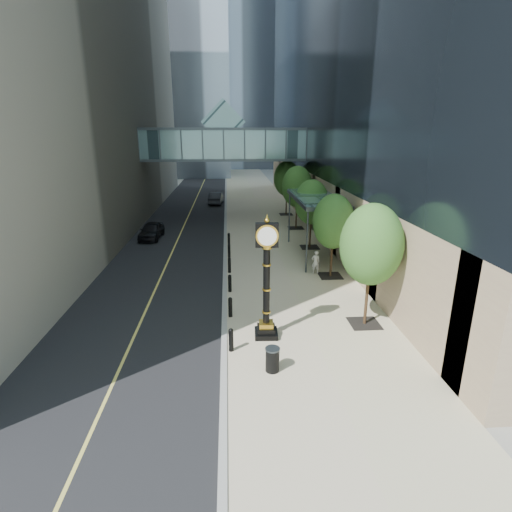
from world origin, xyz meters
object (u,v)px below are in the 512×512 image
Objects in this scene: street_clock at (266,287)px; car_near at (151,231)px; pedestrian at (316,262)px; trash_bin at (272,360)px; car_far at (216,198)px.

car_near is at bearing 117.44° from street_clock.
pedestrian is (3.90, 7.89, -1.55)m from street_clock.
trash_bin is 0.22× the size of car_near.
trash_bin is 37.05m from car_far.
car_far is (5.03, 16.57, 0.04)m from car_near.
car_near is at bearing 111.62° from trash_bin.
car_near reaches higher than trash_bin.
car_far is at bearing -78.56° from pedestrian.
street_clock is at bearing 60.28° from pedestrian.
pedestrian is 0.35× the size of car_far.
trash_bin is 21.89m from car_near.
street_clock reaches higher than car_near.
car_far is at bearing 94.70° from trash_bin.
car_near is at bearing -42.48° from pedestrian.
car_near is 17.32m from car_far.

